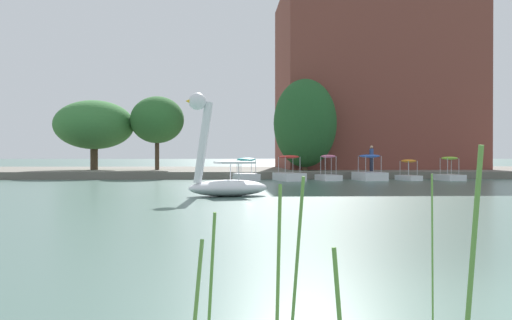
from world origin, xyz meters
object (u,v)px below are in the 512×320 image
(tree_sapling_by_fence, at_px, (157,120))
(pedal_boat_pink, at_px, (328,173))
(pedal_boat_orange, at_px, (409,173))
(person_on_path, at_px, (371,157))
(pedal_boat_blue, at_px, (370,173))
(swan_boat, at_px, (224,176))
(pedal_boat_red, at_px, (289,173))
(tree_willow_near_path, at_px, (305,123))
(tree_broadleaf_right, at_px, (94,125))
(pedal_boat_lime, at_px, (449,174))
(pedal_boat_teal, at_px, (246,173))

(tree_sapling_by_fence, bearing_deg, pedal_boat_pink, -32.23)
(pedal_boat_orange, distance_m, person_on_path, 3.90)
(pedal_boat_blue, bearing_deg, swan_boat, -122.21)
(pedal_boat_blue, bearing_deg, pedal_boat_red, -176.33)
(tree_willow_near_path, bearing_deg, tree_broadleaf_right, 171.31)
(pedal_boat_lime, xyz_separation_m, tree_sapling_by_fence, (-18.76, 7.35, 3.68))
(tree_willow_near_path, distance_m, person_on_path, 5.24)
(pedal_boat_lime, bearing_deg, tree_willow_near_path, 146.17)
(pedal_boat_pink, xyz_separation_m, pedal_boat_orange, (4.93, -0.07, 0.01))
(pedal_boat_lime, bearing_deg, swan_boat, -134.91)
(pedal_boat_blue, relative_size, pedal_boat_orange, 1.37)
(swan_boat, xyz_separation_m, pedal_boat_red, (3.66, 13.35, -0.28))
(pedal_boat_pink, relative_size, pedal_boat_lime, 0.97)
(pedal_boat_red, distance_m, tree_broadleaf_right, 16.09)
(pedal_boat_teal, xyz_separation_m, tree_willow_near_path, (4.20, 5.25, 3.35))
(pedal_boat_blue, relative_size, person_on_path, 1.50)
(pedal_boat_lime, distance_m, tree_broadleaf_right, 24.90)
(pedal_boat_pink, distance_m, tree_sapling_by_fence, 13.90)
(swan_boat, height_order, tree_broadleaf_right, tree_broadleaf_right)
(pedal_boat_red, height_order, tree_sapling_by_fence, tree_sapling_by_fence)
(pedal_boat_red, distance_m, pedal_boat_lime, 9.85)
(swan_boat, xyz_separation_m, tree_sapling_by_fence, (-5.25, 20.89, 3.36))
(pedal_boat_orange, bearing_deg, pedal_boat_pink, 179.14)
(swan_boat, bearing_deg, pedal_boat_lime, 45.09)
(pedal_boat_blue, relative_size, pedal_boat_lime, 1.23)
(pedal_boat_orange, bearing_deg, pedal_boat_lime, -2.78)
(tree_willow_near_path, bearing_deg, tree_sapling_by_fence, 170.10)
(pedal_boat_pink, xyz_separation_m, pedal_boat_blue, (2.52, -0.07, 0.05))
(pedal_boat_orange, height_order, tree_broadleaf_right, tree_broadleaf_right)
(pedal_boat_pink, xyz_separation_m, pedal_boat_lime, (7.41, -0.19, -0.01))
(pedal_boat_pink, relative_size, tree_sapling_by_fence, 0.35)
(tree_sapling_by_fence, height_order, person_on_path, tree_sapling_by_fence)
(pedal_boat_teal, bearing_deg, person_on_path, 21.61)
(pedal_boat_lime, bearing_deg, pedal_boat_pink, 178.49)
(tree_sapling_by_fence, distance_m, person_on_path, 15.50)
(pedal_boat_orange, relative_size, person_on_path, 1.10)
(pedal_boat_blue, xyz_separation_m, pedal_boat_orange, (2.41, -0.00, -0.03))
(pedal_boat_teal, relative_size, tree_sapling_by_fence, 0.40)
(pedal_boat_pink, relative_size, person_on_path, 1.19)
(pedal_boat_teal, relative_size, pedal_boat_orange, 1.23)
(pedal_boat_orange, bearing_deg, tree_willow_near_path, 136.77)
(pedal_boat_orange, relative_size, tree_sapling_by_fence, 0.33)
(tree_sapling_by_fence, xyz_separation_m, tree_broadleaf_right, (-4.64, 0.48, -0.35))
(pedal_boat_pink, bearing_deg, pedal_boat_lime, -1.51)
(pedal_boat_red, bearing_deg, pedal_boat_pink, 9.05)
(pedal_boat_red, relative_size, person_on_path, 1.53)
(pedal_boat_blue, height_order, tree_sapling_by_fence, tree_sapling_by_fence)
(swan_boat, distance_m, tree_broadleaf_right, 23.75)
(swan_boat, relative_size, pedal_boat_orange, 2.02)
(pedal_boat_red, bearing_deg, pedal_boat_lime, 1.12)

